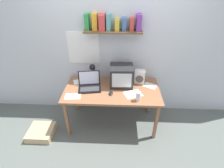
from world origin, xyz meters
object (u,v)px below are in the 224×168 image
object	(u,v)px
juice_glass	(138,97)
loose_paper_near_laptop	(73,96)
computer_mouse	(111,93)
printed_handout	(133,94)
open_notebook	(150,86)
floor_cushion	(41,132)
desk_lamp	(93,69)
laptop	(89,84)
space_heater	(140,77)
loose_paper_near_monitor	(81,81)
crt_monitor	(121,76)
corner_desk	(112,92)

from	to	relation	value
juice_glass	loose_paper_near_laptop	size ratio (longest dim) A/B	0.59
computer_mouse	printed_handout	distance (m)	0.34
open_notebook	floor_cushion	world-z (taller)	open_notebook
desk_lamp	printed_handout	bearing A→B (deg)	-7.93
laptop	computer_mouse	bearing A→B (deg)	-34.59
desk_lamp	printed_handout	distance (m)	0.78
space_heater	printed_handout	xyz separation A→B (m)	(-0.12, -0.33, -0.12)
desk_lamp	loose_paper_near_monitor	distance (m)	0.32
space_heater	loose_paper_near_monitor	bearing A→B (deg)	-171.74
laptop	open_notebook	bearing A→B (deg)	-3.92
juice_glass	floor_cushion	xyz separation A→B (m)	(-1.54, -0.08, -0.72)
loose_paper_near_laptop	open_notebook	bearing A→B (deg)	16.16
crt_monitor	juice_glass	world-z (taller)	crt_monitor
loose_paper_near_monitor	loose_paper_near_laptop	bearing A→B (deg)	-94.07
desk_lamp	juice_glass	bearing A→B (deg)	-15.14
space_heater	loose_paper_near_monitor	xyz separation A→B (m)	(-1.00, -0.00, -0.12)
laptop	computer_mouse	distance (m)	0.39
floor_cushion	printed_handout	bearing A→B (deg)	9.00
corner_desk	computer_mouse	size ratio (longest dim) A/B	13.50
laptop	open_notebook	world-z (taller)	laptop
open_notebook	loose_paper_near_monitor	xyz separation A→B (m)	(-1.17, 0.08, 0.00)
desk_lamp	space_heater	world-z (taller)	desk_lamp
laptop	loose_paper_near_monitor	bearing A→B (deg)	127.83
computer_mouse	printed_handout	bearing A→B (deg)	1.64
computer_mouse	printed_handout	size ratio (longest dim) A/B	0.36
space_heater	loose_paper_near_monitor	world-z (taller)	space_heater
corner_desk	loose_paper_near_monitor	xyz separation A→B (m)	(-0.55, 0.21, 0.06)
desk_lamp	loose_paper_near_laptop	distance (m)	0.56
desk_lamp	space_heater	distance (m)	0.78
crt_monitor	floor_cushion	distance (m)	1.61
juice_glass	open_notebook	bearing A→B (deg)	60.05
desk_lamp	computer_mouse	world-z (taller)	desk_lamp
juice_glass	printed_handout	xyz separation A→B (m)	(-0.06, 0.16, -0.06)
computer_mouse	juice_glass	bearing A→B (deg)	-20.12
loose_paper_near_monitor	juice_glass	bearing A→B (deg)	-27.49
crt_monitor	printed_handout	xyz separation A→B (m)	(0.18, -0.27, -0.16)
space_heater	loose_paper_near_laptop	world-z (taller)	space_heater
juice_glass	laptop	bearing A→B (deg)	157.29
printed_handout	loose_paper_near_monitor	bearing A→B (deg)	159.29
open_notebook	printed_handout	size ratio (longest dim) A/B	0.79
laptop	loose_paper_near_monitor	distance (m)	0.26
corner_desk	printed_handout	bearing A→B (deg)	-19.69
loose_paper_near_monitor	computer_mouse	bearing A→B (deg)	-32.42
juice_glass	computer_mouse	distance (m)	0.43
loose_paper_near_monitor	floor_cushion	size ratio (longest dim) A/B	0.68
corner_desk	loose_paper_near_laptop	world-z (taller)	loose_paper_near_laptop
corner_desk	computer_mouse	distance (m)	0.15
corner_desk	juice_glass	distance (m)	0.49
open_notebook	computer_mouse	bearing A→B (deg)	-157.89
desk_lamp	loose_paper_near_monitor	xyz separation A→B (m)	(-0.22, -0.02, -0.23)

